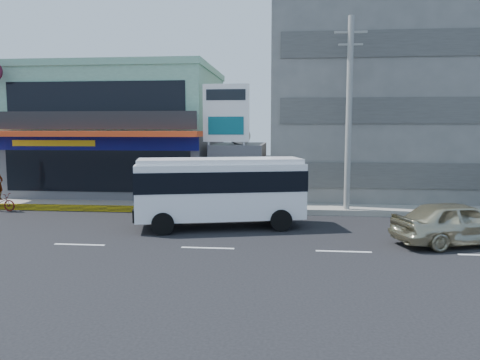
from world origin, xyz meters
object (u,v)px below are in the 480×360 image
object	(u,v)px
billboard	(226,120)
minibus	(220,187)
shop_building	(125,135)
concrete_building	(397,89)
sedan	(457,223)
satellite_dish	(238,143)
utility_pole_near	(349,114)

from	to	relation	value
billboard	minibus	size ratio (longest dim) A/B	0.88
shop_building	minibus	bearing A→B (deg)	-52.25
shop_building	concrete_building	distance (m)	18.28
concrete_building	sedan	world-z (taller)	concrete_building
minibus	sedan	bearing A→B (deg)	-12.98
shop_building	billboard	bearing A→B (deg)	-32.32
sedan	shop_building	bearing A→B (deg)	36.83
concrete_building	shop_building	bearing A→B (deg)	-176.65
shop_building	satellite_dish	size ratio (longest dim) A/B	8.27
concrete_building	sedan	distance (m)	14.85
satellite_dish	sedan	bearing A→B (deg)	-45.16
satellite_dish	sedan	distance (m)	13.67
concrete_building	minibus	distance (m)	15.99
sedan	satellite_dish	bearing A→B (deg)	27.18
satellite_dish	utility_pole_near	distance (m)	7.17
concrete_building	utility_pole_near	size ratio (longest dim) A/B	1.60
concrete_building	minibus	bearing A→B (deg)	-131.66
sedan	concrete_building	bearing A→B (deg)	-20.01
satellite_dish	billboard	bearing A→B (deg)	-105.52
concrete_building	minibus	world-z (taller)	concrete_building
concrete_building	billboard	distance (m)	12.17
satellite_dish	sedan	size ratio (longest dim) A/B	0.30
billboard	utility_pole_near	world-z (taller)	utility_pole_near
utility_pole_near	billboard	bearing A→B (deg)	164.52
utility_pole_near	sedan	distance (m)	8.07
utility_pole_near	sedan	xyz separation A→B (m)	(3.45, -5.90, -4.30)
satellite_dish	minibus	bearing A→B (deg)	-90.48
billboard	minibus	world-z (taller)	billboard
shop_building	utility_pole_near	distance (m)	15.50
billboard	sedan	distance (m)	13.22
satellite_dish	minibus	distance (m)	7.51
sedan	utility_pole_near	bearing A→B (deg)	12.63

